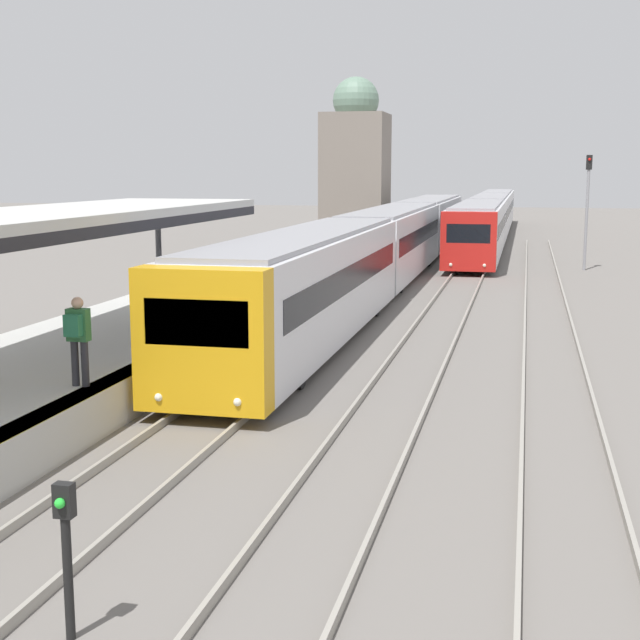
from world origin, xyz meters
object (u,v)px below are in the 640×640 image
object	(u,v)px
train_near	(392,240)
signal_post_near	(66,543)
train_far	(490,215)
person_on_platform	(78,334)
signal_mast_far	(587,199)

from	to	relation	value
train_near	signal_post_near	xyz separation A→B (m)	(1.44, -32.20, -0.68)
train_far	person_on_platform	bearing A→B (deg)	-96.16
train_far	signal_post_near	world-z (taller)	train_far
train_far	signal_mast_far	bearing A→B (deg)	-74.21
person_on_platform	signal_mast_far	distance (m)	32.61
signal_mast_far	person_on_platform	bearing A→B (deg)	-109.32
person_on_platform	train_far	bearing A→B (deg)	83.84
person_on_platform	train_far	size ratio (longest dim) A/B	0.04
train_near	train_far	distance (m)	24.69
train_far	signal_post_near	xyz separation A→B (m)	(-1.90, -56.66, -0.66)
person_on_platform	train_near	xyz separation A→B (m)	(2.03, 25.38, -0.13)
person_on_platform	signal_mast_far	size ratio (longest dim) A/B	0.30
train_far	signal_mast_far	size ratio (longest dim) A/B	8.40
train_near	signal_mast_far	xyz separation A→B (m)	(8.75, 5.36, 1.72)
person_on_platform	signal_post_near	bearing A→B (deg)	-63.04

